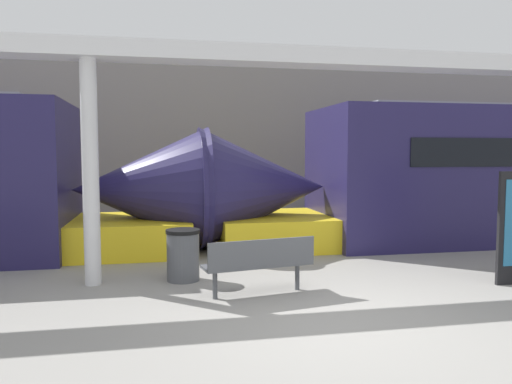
% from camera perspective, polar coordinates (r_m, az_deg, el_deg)
% --- Properties ---
extents(ground_plane, '(60.00, 60.00, 0.00)m').
position_cam_1_polar(ground_plane, '(6.47, 9.23, -14.34)').
color(ground_plane, gray).
extents(station_wall, '(56.00, 0.20, 5.00)m').
position_cam_1_polar(station_wall, '(16.16, -3.53, 5.97)').
color(station_wall, gray).
rests_on(station_wall, ground_plane).
extents(bench_near, '(1.68, 0.73, 0.85)m').
position_cam_1_polar(bench_near, '(7.32, 0.41, -7.89)').
color(bench_near, '#4C4F54').
rests_on(bench_near, ground_plane).
extents(trash_bin, '(0.55, 0.55, 0.84)m').
position_cam_1_polar(trash_bin, '(8.28, -8.34, -7.12)').
color(trash_bin, '#4C4F54').
rests_on(trash_bin, ground_plane).
extents(support_column_near, '(0.25, 0.25, 3.52)m').
position_cam_1_polar(support_column_near, '(8.19, -18.39, 2.03)').
color(support_column_near, silver).
rests_on(support_column_near, ground_plane).
extents(canopy_beam, '(28.00, 0.60, 0.28)m').
position_cam_1_polar(canopy_beam, '(8.34, -18.72, 15.20)').
color(canopy_beam, silver).
rests_on(canopy_beam, support_column_near).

